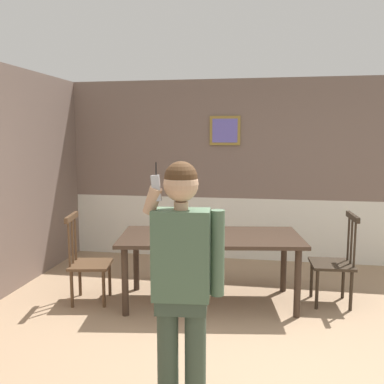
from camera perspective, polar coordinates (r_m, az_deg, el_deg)
ground_plane at (r=3.89m, az=4.75°, el=-20.91°), size 6.42×6.42×0.00m
room_back_partition at (r=6.36m, az=7.24°, el=2.41°), size 5.42×0.17×2.67m
dining_table at (r=4.70m, az=2.49°, el=-6.81°), size 2.08×1.22×0.77m
chair_near_window at (r=4.97m, az=18.70°, el=-8.84°), size 0.47×0.47×1.01m
chair_by_doorway at (r=4.93m, az=-13.92°, el=-9.02°), size 0.50×0.50×0.99m
person_figure at (r=2.76m, az=-1.30°, el=-11.08°), size 0.53×0.23×1.70m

